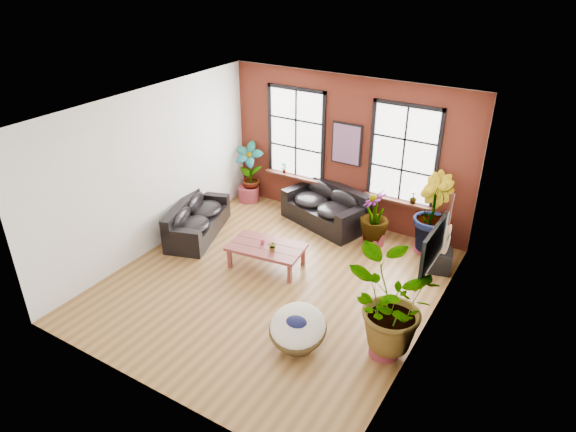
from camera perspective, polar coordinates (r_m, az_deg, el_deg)
name	(u,v)px	position (r m, az deg, el deg)	size (l,w,h in m)	color
room	(275,202)	(9.50, -1.42, 1.57)	(6.04, 6.54, 3.54)	brown
sofa_back	(326,207)	(12.29, 4.30, 0.99)	(2.25, 1.56, 0.94)	black
sofa_left	(196,220)	(11.99, -10.22, -0.43)	(1.48, 2.23, 0.81)	black
coffee_table	(266,248)	(10.59, -2.42, -3.59)	(1.63, 1.07, 0.59)	maroon
papasan_chair	(298,328)	(8.63, 1.09, -12.37)	(1.14, 1.15, 0.72)	#4A361A
poster	(347,144)	(11.89, 6.53, 7.94)	(0.74, 0.06, 0.98)	black
tv_wall_unit	(437,243)	(8.95, 16.27, -2.87)	(0.13, 1.86, 1.20)	black
media_box	(437,260)	(11.01, 16.25, -4.72)	(0.65, 0.59, 0.46)	black
pot_back_left	(249,193)	(13.53, -4.39, 2.51)	(0.70, 0.70, 0.39)	maroon
pot_back_right	(426,244)	(11.63, 15.03, -3.02)	(0.52, 0.52, 0.35)	maroon
pot_right_wall	(384,345)	(8.76, 10.62, -13.93)	(0.49, 0.49, 0.36)	maroon
pot_mid	(373,236)	(11.67, 9.45, -2.23)	(0.63, 0.63, 0.37)	maroon
floor_plant_back_left	(249,170)	(13.26, -4.31, 5.17)	(0.76, 0.51, 1.44)	#20611A
floor_plant_back_right	(431,212)	(11.21, 15.61, 0.44)	(0.92, 0.74, 1.68)	#20611A
floor_plant_right_wall	(388,306)	(8.28, 11.02, -9.84)	(1.43, 1.24, 1.58)	#20611A
floor_plant_mid	(374,215)	(11.39, 9.58, 0.09)	(0.66, 0.66, 1.17)	#20611A
table_plant	(273,246)	(10.32, -1.72, -3.39)	(0.20, 0.17, 0.22)	#20611A
sill_plant_left	(284,168)	(12.90, -0.44, 5.38)	(0.14, 0.10, 0.27)	#20611A
sill_plant_right	(413,198)	(11.65, 13.74, 1.99)	(0.15, 0.15, 0.27)	#20611A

